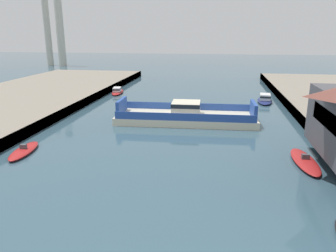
# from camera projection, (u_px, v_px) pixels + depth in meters

# --- Properties ---
(chain_ferry) EXTENTS (21.24, 7.88, 3.30)m
(chain_ferry) POSITION_uv_depth(u_px,v_px,m) (186.00, 116.00, 49.29)
(chain_ferry) COLOR beige
(chain_ferry) RESTS_ON ground
(moored_boat_near_left) EXTENTS (3.61, 8.56, 1.69)m
(moored_boat_near_left) POSITION_uv_depth(u_px,v_px,m) (265.00, 99.00, 63.35)
(moored_boat_near_left) COLOR navy
(moored_boat_near_left) RESTS_ON ground
(moored_boat_mid_left) EXTENTS (2.83, 6.51, 1.03)m
(moored_boat_mid_left) POSITION_uv_depth(u_px,v_px,m) (24.00, 151.00, 36.73)
(moored_boat_mid_left) COLOR red
(moored_boat_mid_left) RESTS_ON ground
(moored_boat_mid_right) EXTENTS (2.56, 7.76, 1.07)m
(moored_boat_mid_right) POSITION_uv_depth(u_px,v_px,m) (305.00, 161.00, 33.67)
(moored_boat_mid_right) COLOR red
(moored_boat_mid_right) RESTS_ON ground
(moored_boat_far_left) EXTENTS (3.26, 7.87, 1.40)m
(moored_boat_far_left) POSITION_uv_depth(u_px,v_px,m) (117.00, 91.00, 72.50)
(moored_boat_far_left) COLOR red
(moored_boat_far_left) RESTS_ON ground
(smokestack_distant_a) EXTENTS (2.78, 2.78, 29.06)m
(smokestack_distant_a) POSITION_uv_depth(u_px,v_px,m) (47.00, 26.00, 129.72)
(smokestack_distant_a) COLOR beige
(smokestack_distant_a) RESTS_ON ground
(smokestack_distant_b) EXTENTS (3.19, 3.19, 30.11)m
(smokestack_distant_b) POSITION_uv_depth(u_px,v_px,m) (60.00, 25.00, 127.62)
(smokestack_distant_b) COLOR beige
(smokestack_distant_b) RESTS_ON ground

